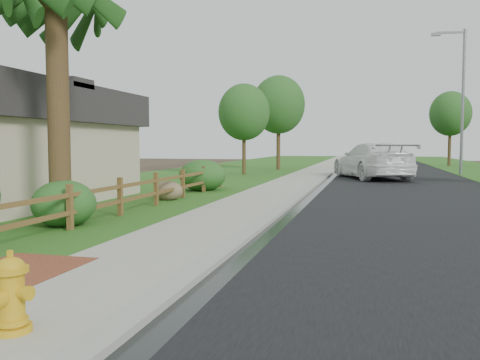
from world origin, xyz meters
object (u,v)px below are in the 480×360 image
(fire_hydrant, at_px, (11,295))
(dark_car_mid, at_px, (373,159))
(ranch_fence, at_px, (139,191))
(streetlight, at_px, (460,93))
(white_suv, at_px, (372,161))

(fire_hydrant, distance_m, dark_car_mid, 39.32)
(dark_car_mid, bearing_deg, ranch_fence, 79.26)
(fire_hydrant, bearing_deg, streetlight, 73.60)
(white_suv, distance_m, streetlight, 8.35)
(white_suv, bearing_deg, dark_car_mid, -111.15)
(fire_hydrant, distance_m, white_suv, 26.28)
(ranch_fence, height_order, fire_hydrant, ranch_fence)
(fire_hydrant, bearing_deg, ranch_fence, 108.02)
(ranch_fence, relative_size, streetlight, 1.82)
(fire_hydrant, relative_size, streetlight, 0.09)
(dark_car_mid, height_order, streetlight, streetlight)
(fire_hydrant, xyz_separation_m, streetlight, (9.07, 30.81, 4.78))
(fire_hydrant, height_order, dark_car_mid, dark_car_mid)
(ranch_fence, distance_m, dark_car_mid, 30.51)
(white_suv, relative_size, streetlight, 0.76)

